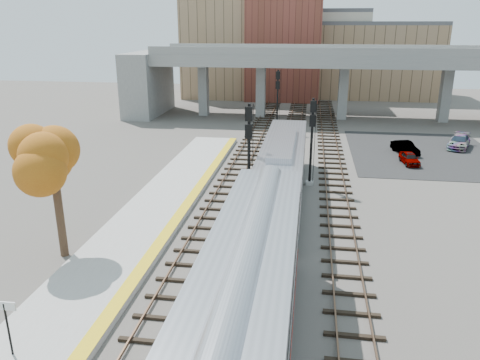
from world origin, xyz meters
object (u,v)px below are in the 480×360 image
(signal_mast_mid, at_px, (311,144))
(signal_mast_far, at_px, (277,101))
(car_c, at_px, (459,142))
(locomotive, at_px, (282,168))
(signal_mast_near, at_px, (249,159))
(car_a, at_px, (410,158))
(car_b, at_px, (405,148))
(tree, at_px, (52,156))

(signal_mast_mid, distance_m, signal_mast_far, 20.32)
(car_c, bearing_deg, locomotive, -112.27)
(signal_mast_far, relative_size, car_c, 1.55)
(locomotive, distance_m, signal_mast_near, 3.67)
(car_a, distance_m, car_c, 9.19)
(signal_mast_mid, xyz_separation_m, signal_mast_far, (-4.10, 19.90, 0.18))
(signal_mast_near, height_order, signal_mast_mid, signal_mast_near)
(car_a, bearing_deg, car_b, 79.23)
(signal_mast_far, relative_size, car_b, 1.92)
(signal_mast_near, xyz_separation_m, car_b, (13.29, 16.77, -3.03))
(locomotive, xyz_separation_m, car_b, (11.19, 14.10, -1.63))
(signal_mast_near, height_order, tree, tree)
(locomotive, bearing_deg, tree, -136.38)
(tree, distance_m, car_c, 40.20)
(locomotive, xyz_separation_m, signal_mast_near, (-2.10, -2.67, 1.40))
(signal_mast_near, distance_m, car_a, 18.75)
(locomotive, height_order, tree, tree)
(car_a, bearing_deg, locomotive, -143.27)
(car_a, xyz_separation_m, car_c, (6.13, 6.84, 0.12))
(signal_mast_far, distance_m, car_a, 18.47)
(car_a, height_order, car_b, car_b)
(car_b, xyz_separation_m, car_c, (5.89, 3.19, 0.05))
(signal_mast_mid, height_order, signal_mast_far, signal_mast_far)
(car_b, distance_m, car_c, 6.69)
(signal_mast_near, xyz_separation_m, tree, (-9.19, -8.09, 1.99))
(signal_mast_mid, relative_size, car_c, 1.50)
(car_b, relative_size, car_c, 0.81)
(tree, xyz_separation_m, car_c, (28.37, 28.05, -4.96))
(tree, distance_m, car_b, 33.89)
(car_a, distance_m, car_b, 3.66)
(signal_mast_near, bearing_deg, car_b, 51.59)
(signal_mast_near, bearing_deg, signal_mast_far, 90.00)
(signal_mast_mid, bearing_deg, car_c, 42.90)
(locomotive, xyz_separation_m, signal_mast_mid, (2.00, 3.28, 1.10))
(locomotive, relative_size, car_b, 5.14)
(car_b, bearing_deg, signal_mast_mid, -149.42)
(signal_mast_near, relative_size, car_b, 1.97)
(tree, distance_m, car_a, 31.14)
(signal_mast_mid, xyz_separation_m, tree, (-13.29, -14.04, 2.29))
(locomotive, bearing_deg, car_a, 43.66)
(locomotive, distance_m, car_c, 24.35)
(locomotive, distance_m, signal_mast_far, 23.31)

